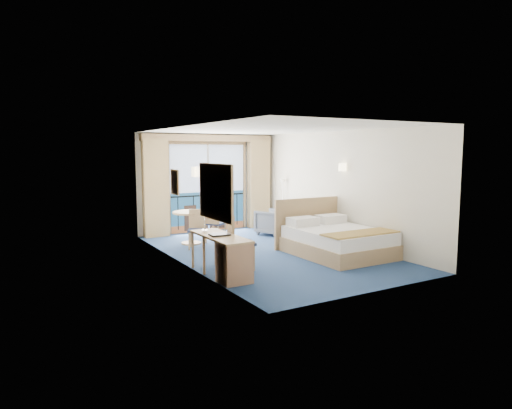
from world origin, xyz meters
name	(u,v)px	position (x,y,z in m)	size (l,w,h in m)	color
floor	(269,252)	(0.00, 0.00, 0.00)	(6.50, 6.50, 0.00)	navy
room_walls	(269,172)	(0.00, 0.00, 1.78)	(4.04, 6.54, 2.72)	beige
balcony_door	(208,190)	(-0.01, 3.22, 1.14)	(2.36, 0.03, 2.52)	navy
curtain_left	(156,188)	(-1.55, 3.07, 1.28)	(0.65, 0.22, 2.55)	tan
curtain_right	(259,184)	(1.55, 3.07, 1.28)	(0.65, 0.22, 2.55)	tan
pelmet	(209,138)	(0.00, 3.10, 2.58)	(3.80, 0.25, 0.18)	tan
mirror	(216,192)	(-1.97, -1.50, 1.55)	(0.05, 1.25, 0.95)	tan
wall_print	(175,182)	(-1.97, 0.45, 1.60)	(0.04, 0.42, 0.52)	tan
sconce_left	(196,172)	(-1.94, -0.60, 1.85)	(0.18, 0.18, 0.18)	#FFE9B2
sconce_right	(342,167)	(1.94, -0.15, 1.85)	(0.18, 0.18, 0.18)	#FFE9B2
bed	(336,240)	(1.15, -0.90, 0.32)	(1.82, 2.17, 1.15)	tan
nightstand	(322,231)	(1.78, 0.37, 0.26)	(0.40, 0.38, 0.52)	tan
phone	(321,219)	(1.75, 0.36, 0.56)	(0.18, 0.14, 0.08)	silver
armchair	(272,222)	(1.24, 1.82, 0.34)	(0.72, 0.74, 0.67)	#494F59
floor_lamp	(283,191)	(1.88, 2.29, 1.11)	(0.20, 0.20, 1.46)	silver
desk	(231,258)	(-1.72, -1.57, 0.40)	(0.54, 1.56, 0.73)	tan
desk_chair	(237,239)	(-1.28, -0.95, 0.59)	(0.56, 0.55, 1.05)	#202B4B
folder	(220,235)	(-1.74, -1.15, 0.75)	(0.34, 0.25, 0.03)	black
desk_lamp	(204,215)	(-1.82, -0.67, 1.04)	(0.11, 0.11, 0.42)	silver
round_table	(191,219)	(-1.11, 1.76, 0.60)	(0.87, 0.87, 0.79)	tan
table_chair_a	(214,220)	(-0.61, 1.54, 0.56)	(0.60, 0.60, 1.00)	#202B4B
table_chair_b	(197,226)	(-1.18, 1.23, 0.50)	(0.52, 0.53, 0.89)	#202B4B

